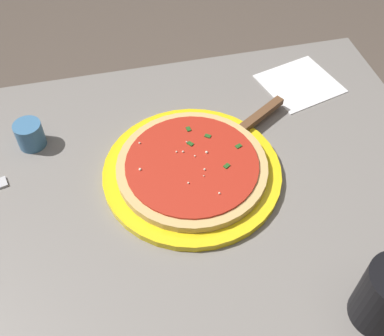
% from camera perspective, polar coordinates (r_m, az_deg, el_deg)
% --- Properties ---
extents(restaurant_table, '(1.06, 0.77, 0.75)m').
position_cam_1_polar(restaurant_table, '(0.99, -1.74, -8.12)').
color(restaurant_table, black).
rests_on(restaurant_table, ground_plane).
extents(serving_plate, '(0.34, 0.34, 0.02)m').
position_cam_1_polar(serving_plate, '(0.89, 0.00, -0.52)').
color(serving_plate, yellow).
rests_on(serving_plate, restaurant_table).
extents(pizza, '(0.28, 0.28, 0.02)m').
position_cam_1_polar(pizza, '(0.88, 0.00, 0.20)').
color(pizza, '#DBB26B').
rests_on(pizza, serving_plate).
extents(pizza_server, '(0.21, 0.15, 0.01)m').
position_cam_1_polar(pizza_server, '(0.97, 6.87, 5.24)').
color(pizza_server, silver).
rests_on(pizza_server, serving_plate).
extents(cup_small_sauce, '(0.05, 0.05, 0.05)m').
position_cam_1_polar(cup_small_sauce, '(0.98, -19.17, 3.86)').
color(cup_small_sauce, teal).
rests_on(cup_small_sauce, restaurant_table).
extents(napkin_folded_right, '(0.19, 0.19, 0.00)m').
position_cam_1_polar(napkin_folded_right, '(1.11, 13.01, 10.01)').
color(napkin_folded_right, white).
rests_on(napkin_folded_right, restaurant_table).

